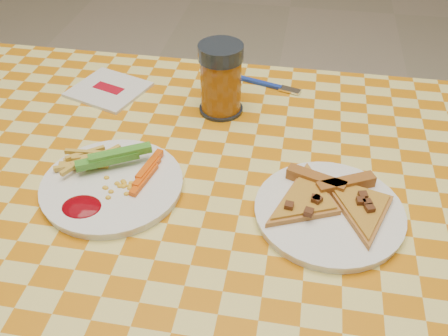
{
  "coord_description": "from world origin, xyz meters",
  "views": [
    {
      "loc": [
        0.12,
        -0.56,
        1.3
      ],
      "look_at": [
        0.01,
        0.05,
        0.78
      ],
      "focal_mm": 40.0,
      "sensor_mm": 36.0,
      "label": 1
    }
  ],
  "objects_px": {
    "plate_left": "(112,186)",
    "drink_glass": "(221,80)",
    "table": "(211,228)",
    "plate_right": "(329,213)"
  },
  "relations": [
    {
      "from": "plate_left",
      "to": "drink_glass",
      "type": "height_order",
      "value": "drink_glass"
    },
    {
      "from": "table",
      "to": "plate_left",
      "type": "height_order",
      "value": "plate_left"
    },
    {
      "from": "plate_right",
      "to": "plate_left",
      "type": "bearing_deg",
      "value": 179.68
    },
    {
      "from": "drink_glass",
      "to": "table",
      "type": "bearing_deg",
      "value": -83.81
    },
    {
      "from": "plate_left",
      "to": "plate_right",
      "type": "distance_m",
      "value": 0.34
    },
    {
      "from": "plate_right",
      "to": "drink_glass",
      "type": "bearing_deg",
      "value": 129.39
    },
    {
      "from": "plate_left",
      "to": "plate_right",
      "type": "xyz_separation_m",
      "value": [
        0.34,
        -0.0,
        0.0
      ]
    },
    {
      "from": "plate_right",
      "to": "drink_glass",
      "type": "xyz_separation_m",
      "value": [
        -0.21,
        0.26,
        0.06
      ]
    },
    {
      "from": "plate_left",
      "to": "drink_glass",
      "type": "distance_m",
      "value": 0.29
    },
    {
      "from": "table",
      "to": "plate_left",
      "type": "xyz_separation_m",
      "value": [
        -0.16,
        -0.01,
        0.08
      ]
    }
  ]
}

